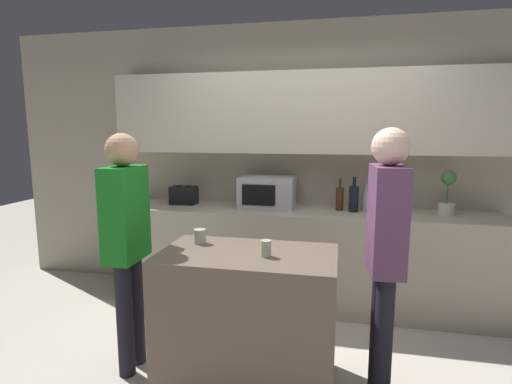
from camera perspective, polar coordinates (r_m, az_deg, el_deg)
name	(u,v)px	position (r m, az deg, el deg)	size (l,w,h in m)	color
back_wall	(306,143)	(3.97, 7.19, 6.89)	(6.40, 0.40, 2.70)	#B2A893
back_counter	(302,257)	(3.89, 6.53, -9.27)	(3.60, 0.62, 0.93)	#B7AD99
kitchen_island	(248,319)	(2.72, -1.15, -17.72)	(1.12, 0.65, 0.90)	brown
microwave	(267,192)	(3.85, 1.65, -0.02)	(0.52, 0.39, 0.30)	#B7BABC
toaster	(184,195)	(4.10, -10.28, -0.45)	(0.26, 0.16, 0.18)	black
potted_plant	(448,193)	(3.89, 25.69, -0.08)	(0.14, 0.14, 0.40)	silver
bottle_0	(340,198)	(3.80, 11.86, -0.88)	(0.07, 0.07, 0.30)	#472814
bottle_1	(354,198)	(3.76, 13.79, -0.88)	(0.09, 0.09, 0.32)	black
bottle_2	(366,201)	(3.84, 15.43, -1.20)	(0.07, 0.07, 0.25)	silver
bottle_3	(378,199)	(3.79, 17.09, -1.00)	(0.07, 0.07, 0.31)	black
cup_0	(266,248)	(2.46, 1.42, -8.07)	(0.07, 0.07, 0.10)	#AAC2A3
cup_1	(200,236)	(2.77, -8.01, -6.29)	(0.08, 0.08, 0.10)	#B9B6A2
person_left	(386,242)	(2.54, 18.06, -6.77)	(0.22, 0.35, 1.69)	black
person_center	(126,233)	(2.83, -18.05, -5.66)	(0.22, 0.34, 1.65)	black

